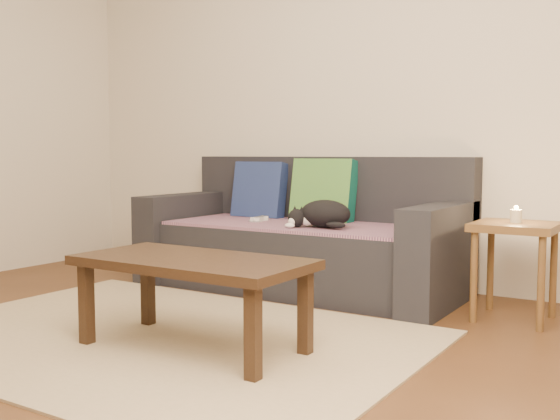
% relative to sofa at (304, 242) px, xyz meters
% --- Properties ---
extents(ground, '(4.50, 4.50, 0.00)m').
position_rel_sofa_xyz_m(ground, '(0.00, -1.57, -0.31)').
color(ground, brown).
rests_on(ground, ground).
extents(back_wall, '(4.50, 0.04, 2.60)m').
position_rel_sofa_xyz_m(back_wall, '(0.00, 0.43, 0.99)').
color(back_wall, beige).
rests_on(back_wall, ground).
extents(sofa, '(2.10, 0.94, 0.87)m').
position_rel_sofa_xyz_m(sofa, '(0.00, 0.00, 0.00)').
color(sofa, '#232328').
rests_on(sofa, ground).
extents(throw_blanket, '(1.66, 0.74, 0.02)m').
position_rel_sofa_xyz_m(throw_blanket, '(0.00, -0.09, 0.12)').
color(throw_blanket, '#422547').
rests_on(throw_blanket, sofa).
extents(cushion_navy, '(0.40, 0.17, 0.41)m').
position_rel_sofa_xyz_m(cushion_navy, '(-0.47, 0.17, 0.32)').
color(cushion_navy, '#101747').
rests_on(cushion_navy, throw_blanket).
extents(cushion_green, '(0.44, 0.19, 0.46)m').
position_rel_sofa_xyz_m(cushion_green, '(0.05, 0.17, 0.32)').
color(cushion_green, '#0C4E44').
rests_on(cushion_green, throw_blanket).
extents(cat, '(0.40, 0.29, 0.17)m').
position_rel_sofa_xyz_m(cat, '(0.26, -0.21, 0.21)').
color(cat, black).
rests_on(cat, throw_blanket).
extents(wii_remote_a, '(0.07, 0.15, 0.03)m').
position_rel_sofa_xyz_m(wii_remote_a, '(-0.28, -0.10, 0.15)').
color(wii_remote_a, white).
rests_on(wii_remote_a, throw_blanket).
extents(wii_remote_b, '(0.05, 0.15, 0.03)m').
position_rel_sofa_xyz_m(wii_remote_b, '(-0.29, -0.10, 0.15)').
color(wii_remote_b, white).
rests_on(wii_remote_b, throw_blanket).
extents(side_table, '(0.42, 0.42, 0.53)m').
position_rel_sofa_xyz_m(side_table, '(1.38, -0.13, 0.12)').
color(side_table, brown).
rests_on(side_table, ground).
extents(candle, '(0.06, 0.06, 0.09)m').
position_rel_sofa_xyz_m(candle, '(1.38, -0.13, 0.25)').
color(candle, beige).
rests_on(candle, side_table).
extents(rug, '(2.50, 1.80, 0.01)m').
position_rel_sofa_xyz_m(rug, '(0.00, -1.42, -0.30)').
color(rug, tan).
rests_on(rug, ground).
extents(coffee_table, '(1.07, 0.53, 0.43)m').
position_rel_sofa_xyz_m(coffee_table, '(0.28, -1.47, 0.06)').
color(coffee_table, '#322113').
rests_on(coffee_table, rug).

